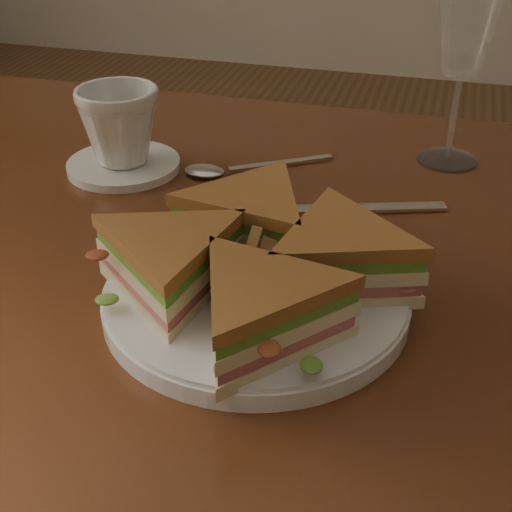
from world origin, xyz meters
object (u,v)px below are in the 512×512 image
object	(u,v)px
table	(263,323)
plate	(256,298)
saucer	(124,165)
coffee_cup	(120,126)
wine_glass	(467,28)
sandwich_wedges	(256,261)
spoon	(223,170)
knife	(339,210)

from	to	relation	value
table	plate	bearing A→B (deg)	-78.11
saucer	coffee_cup	world-z (taller)	coffee_cup
table	saucer	bearing A→B (deg)	149.51
wine_glass	saucer	size ratio (longest dim) A/B	1.67
plate	saucer	size ratio (longest dim) A/B	1.95
table	sandwich_wedges	bearing A→B (deg)	-78.11
sandwich_wedges	spoon	size ratio (longest dim) A/B	2.00
coffee_cup	knife	bearing A→B (deg)	1.39
sandwich_wedges	knife	distance (m)	0.20
table	coffee_cup	world-z (taller)	coffee_cup
saucer	coffee_cup	size ratio (longest dim) A/B	1.40
table	spoon	bearing A→B (deg)	121.62
knife	plate	bearing A→B (deg)	-119.95
plate	coffee_cup	size ratio (longest dim) A/B	2.73
wine_glass	sandwich_wedges	bearing A→B (deg)	-111.87
sandwich_wedges	saucer	distance (m)	0.32
sandwich_wedges	wine_glass	xyz separation A→B (m)	(0.14, 0.35, 0.11)
plate	saucer	world-z (taller)	plate
spoon	saucer	size ratio (longest dim) A/B	1.20
table	knife	size ratio (longest dim) A/B	5.77
saucer	coffee_cup	distance (m)	0.05
table	spoon	xyz separation A→B (m)	(-0.09, 0.14, 0.10)
sandwich_wedges	coffee_cup	distance (m)	0.32
knife	spoon	bearing A→B (deg)	139.90
plate	wine_glass	world-z (taller)	wine_glass
table	wine_glass	world-z (taller)	wine_glass
plate	knife	size ratio (longest dim) A/B	1.25
knife	coffee_cup	distance (m)	0.27
table	wine_glass	bearing A→B (deg)	56.57
knife	coffee_cup	size ratio (longest dim) A/B	2.18
wine_glass	coffee_cup	distance (m)	0.40
sandwich_wedges	spoon	world-z (taller)	sandwich_wedges
spoon	coffee_cup	xyz separation A→B (m)	(-0.12, -0.02, 0.05)
sandwich_wedges	coffee_cup	world-z (taller)	coffee_cup
sandwich_wedges	coffee_cup	bearing A→B (deg)	135.18
knife	wine_glass	xyz separation A→B (m)	(0.10, 0.16, 0.16)
sandwich_wedges	saucer	size ratio (longest dim) A/B	2.41
spoon	knife	world-z (taller)	spoon
sandwich_wedges	spoon	distance (m)	0.27
table	knife	xyz separation A→B (m)	(0.06, 0.08, 0.10)
knife	saucer	distance (m)	0.27
knife	saucer	world-z (taller)	saucer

